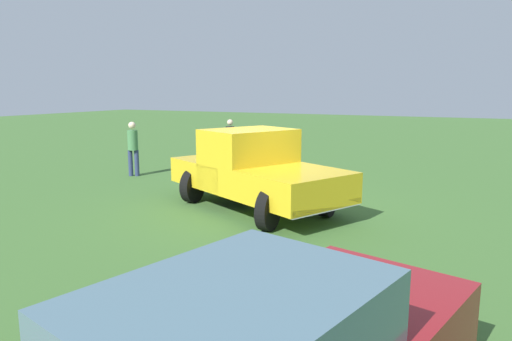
% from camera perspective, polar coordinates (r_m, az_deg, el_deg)
% --- Properties ---
extents(ground_plane, '(80.00, 80.00, 0.00)m').
position_cam_1_polar(ground_plane, '(11.05, 0.85, -4.39)').
color(ground_plane, '#3D662D').
extents(pickup_truck, '(3.75, 4.96, 1.83)m').
position_cam_1_polar(pickup_truck, '(10.72, -0.38, 0.35)').
color(pickup_truck, black).
rests_on(pickup_truck, ground_plane).
extents(person_bystander, '(0.43, 0.43, 1.73)m').
position_cam_1_polar(person_bystander, '(15.24, -14.85, 2.98)').
color(person_bystander, navy).
rests_on(person_bystander, ground_plane).
extents(person_visitor, '(0.39, 0.39, 1.65)m').
position_cam_1_polar(person_visitor, '(17.13, -3.18, 3.85)').
color(person_visitor, navy).
rests_on(person_visitor, ground_plane).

